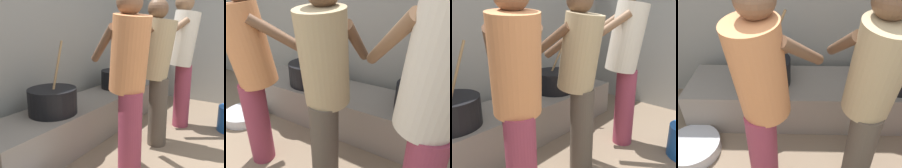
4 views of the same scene
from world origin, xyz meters
TOP-DOWN VIEW (x-y plane):
  - block_enclosure_rear at (0.00, 2.49)m, footprint 5.77×0.20m
  - hearth_ledge at (0.64, 1.97)m, footprint 2.77×0.60m
  - cooking_pot_main at (1.27, 1.97)m, footprint 0.48×0.48m
  - cooking_pot_secondary at (0.02, 1.96)m, footprint 0.48×0.48m
  - cook_in_cream_shirt at (1.39, 1.13)m, footprint 0.69×0.72m
  - cook_in_orange_shirt at (0.11, 1.15)m, footprint 0.62×0.72m
  - cook_in_tan_shirt at (0.76, 1.19)m, footprint 0.41×0.68m
  - metal_mixing_bowl at (-0.60, 1.45)m, footprint 0.48×0.48m

SIDE VIEW (x-z plane):
  - metal_mixing_bowl at x=-0.60m, z-range 0.00..0.11m
  - hearth_ledge at x=0.64m, z-range 0.00..0.42m
  - cooking_pot_main at x=1.27m, z-range 0.20..0.90m
  - cooking_pot_secondary at x=0.02m, z-range 0.20..0.90m
  - cook_in_tan_shirt at x=0.76m, z-range 0.11..1.65m
  - cook_in_orange_shirt at x=0.11m, z-range 0.11..1.66m
  - cook_in_cream_shirt at x=1.39m, z-range 0.12..1.77m
  - block_enclosure_rear at x=0.00m, z-range 0.00..2.08m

